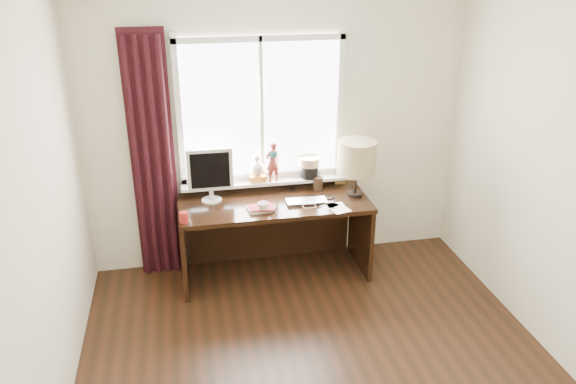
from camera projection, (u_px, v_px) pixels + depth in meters
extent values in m
cube|color=beige|center=(277.00, 130.00, 5.14)|extent=(3.50, 0.00, 2.60)
cube|color=beige|center=(25.00, 256.00, 3.03)|extent=(0.00, 4.00, 2.60)
imported|color=silver|center=(307.00, 201.00, 4.98)|extent=(0.37, 0.25, 0.03)
imported|color=white|center=(263.00, 207.00, 4.79)|extent=(0.13, 0.13, 0.09)
cylinder|color=maroon|center=(184.00, 217.00, 4.61)|extent=(0.07, 0.07, 0.10)
cube|color=white|center=(261.00, 110.00, 5.02)|extent=(1.40, 0.02, 1.30)
cube|color=silver|center=(263.00, 175.00, 5.25)|extent=(1.50, 0.05, 0.05)
cube|color=silver|center=(260.00, 39.00, 4.75)|extent=(1.50, 0.05, 0.05)
cube|color=silver|center=(179.00, 115.00, 4.87)|extent=(0.05, 0.05, 1.40)
cube|color=silver|center=(340.00, 106.00, 5.13)|extent=(0.05, 0.05, 1.40)
cube|color=silver|center=(261.00, 110.00, 5.00)|extent=(0.03, 0.05, 1.30)
cube|color=silver|center=(264.00, 181.00, 5.22)|extent=(1.52, 0.18, 0.03)
cylinder|color=#3F0A11|center=(214.00, 171.00, 5.04)|extent=(0.16, 0.16, 0.28)
cube|color=gold|center=(257.00, 178.00, 5.18)|extent=(0.15, 0.12, 0.06)
sphere|color=beige|center=(257.00, 168.00, 5.14)|extent=(0.13, 0.13, 0.13)
sphere|color=beige|center=(257.00, 158.00, 5.10)|extent=(0.07, 0.07, 0.07)
imported|color=maroon|center=(273.00, 162.00, 5.12)|extent=(0.16, 0.12, 0.38)
cylinder|color=#1E4C51|center=(273.00, 154.00, 5.08)|extent=(0.10, 0.10, 0.05)
cylinder|color=black|center=(309.00, 171.00, 5.25)|extent=(0.16, 0.16, 0.12)
cylinder|color=#8C6B4C|center=(309.00, 161.00, 5.21)|extent=(0.20, 0.20, 0.08)
cube|color=black|center=(153.00, 159.00, 4.94)|extent=(0.38, 0.05, 2.25)
cylinder|color=black|center=(137.00, 164.00, 4.89)|extent=(0.06, 0.06, 2.20)
cylinder|color=black|center=(147.00, 163.00, 4.91)|extent=(0.06, 0.06, 2.20)
cylinder|color=black|center=(158.00, 163.00, 4.92)|extent=(0.06, 0.06, 2.20)
cylinder|color=black|center=(168.00, 162.00, 4.94)|extent=(0.06, 0.06, 2.20)
cube|color=black|center=(274.00, 203.00, 5.02)|extent=(1.70, 0.70, 0.04)
cube|color=black|center=(183.00, 249.00, 5.02)|extent=(0.04, 0.64, 0.71)
cube|color=black|center=(361.00, 232.00, 5.32)|extent=(0.04, 0.64, 0.71)
cube|color=black|center=(269.00, 224.00, 5.47)|extent=(1.60, 0.03, 0.71)
cylinder|color=beige|center=(212.00, 200.00, 5.02)|extent=(0.18, 0.18, 0.01)
cylinder|color=beige|center=(211.00, 194.00, 5.00)|extent=(0.04, 0.04, 0.10)
cube|color=beige|center=(210.00, 170.00, 4.90)|extent=(0.40, 0.04, 0.38)
cube|color=black|center=(210.00, 171.00, 4.88)|extent=(0.34, 0.01, 0.32)
cube|color=beige|center=(260.00, 209.00, 4.84)|extent=(0.24, 0.19, 0.02)
cube|color=maroon|center=(262.00, 208.00, 4.83)|extent=(0.22, 0.16, 0.01)
cylinder|color=black|center=(318.00, 184.00, 5.23)|extent=(0.09, 0.09, 0.12)
cylinder|color=black|center=(316.00, 178.00, 5.22)|extent=(0.01, 0.01, 0.22)
cylinder|color=black|center=(320.00, 180.00, 5.21)|extent=(0.01, 0.01, 0.19)
cylinder|color=black|center=(318.00, 177.00, 5.22)|extent=(0.01, 0.01, 0.25)
cylinder|color=black|center=(320.00, 180.00, 5.24)|extent=(0.01, 0.01, 0.17)
cube|color=gold|center=(340.00, 177.00, 5.36)|extent=(0.10, 0.02, 0.13)
cube|color=#996633|center=(341.00, 178.00, 5.35)|extent=(0.08, 0.01, 0.10)
cylinder|color=black|center=(355.00, 194.00, 5.13)|extent=(0.14, 0.14, 0.03)
cylinder|color=black|center=(355.00, 181.00, 5.08)|extent=(0.03, 0.03, 0.22)
cylinder|color=#CBB586|center=(357.00, 157.00, 4.98)|extent=(0.35, 0.35, 0.30)
cube|color=white|center=(330.00, 205.00, 4.93)|extent=(0.18, 0.17, 0.00)
cube|color=white|center=(336.00, 205.00, 4.93)|extent=(0.15, 0.11, 0.00)
cube|color=white|center=(341.00, 210.00, 4.83)|extent=(0.17, 0.14, 0.00)
torus|color=black|center=(310.00, 198.00, 5.06)|extent=(0.13, 0.13, 0.01)
torus|color=black|center=(329.00, 197.00, 5.09)|extent=(0.15, 0.15, 0.01)
torus|color=black|center=(292.00, 189.00, 5.26)|extent=(0.13, 0.13, 0.01)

